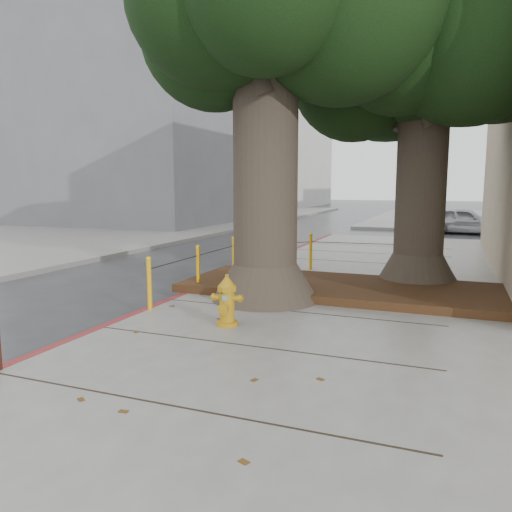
# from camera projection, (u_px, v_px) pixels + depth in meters

# --- Properties ---
(ground) EXTENTS (140.00, 140.00, 0.00)m
(ground) POSITION_uv_depth(u_px,v_px,m) (218.00, 352.00, 6.99)
(ground) COLOR #28282B
(ground) RESTS_ON ground
(sidewalk_far) EXTENTS (16.00, 20.00, 0.15)m
(sidewalk_far) POSITION_uv_depth(u_px,v_px,m) (503.00, 219.00, 32.40)
(sidewalk_far) COLOR slate
(sidewalk_far) RESTS_ON ground
(sidewalk_opposite) EXTENTS (14.00, 60.00, 0.15)m
(sidewalk_opposite) POSITION_uv_depth(u_px,v_px,m) (25.00, 238.00, 21.28)
(sidewalk_opposite) COLOR slate
(sidewalk_opposite) RESTS_ON ground
(curb_red) EXTENTS (0.14, 26.00, 0.16)m
(curb_red) POSITION_uv_depth(u_px,v_px,m) (182.00, 298.00, 10.01)
(curb_red) COLOR maroon
(curb_red) RESTS_ON ground
(planter_bed) EXTENTS (6.40, 2.60, 0.16)m
(planter_bed) POSITION_uv_depth(u_px,v_px,m) (340.00, 288.00, 10.22)
(planter_bed) COLOR black
(planter_bed) RESTS_ON sidewalk_main
(building_far_grey) EXTENTS (12.00, 16.00, 12.00)m
(building_far_grey) POSITION_uv_depth(u_px,v_px,m) (156.00, 126.00, 31.84)
(building_far_grey) COLOR slate
(building_far_grey) RESTS_ON ground
(building_far_white) EXTENTS (12.00, 18.00, 15.00)m
(building_far_white) POSITION_uv_depth(u_px,v_px,m) (258.00, 136.00, 53.53)
(building_far_white) COLOR silver
(building_far_white) RESTS_ON ground
(tree_near) EXTENTS (4.50, 3.80, 7.68)m
(tree_near) POSITION_uv_depth(u_px,v_px,m) (286.00, 10.00, 8.80)
(tree_near) COLOR #4C3F33
(tree_near) RESTS_ON sidewalk_main
(tree_far) EXTENTS (4.50, 3.80, 7.17)m
(tree_far) POSITION_uv_depth(u_px,v_px,m) (445.00, 52.00, 10.21)
(tree_far) COLOR #4C3F33
(tree_far) RESTS_ON sidewalk_main
(bollard_ring) EXTENTS (3.79, 5.39, 0.95)m
(bollard_ring) POSITION_uv_depth(u_px,v_px,m) (268.00, 259.00, 11.24)
(bollard_ring) COLOR #FEB20E
(bollard_ring) RESTS_ON sidewalk_main
(fire_hydrant) EXTENTS (0.43, 0.39, 0.81)m
(fire_hydrant) POSITION_uv_depth(u_px,v_px,m) (227.00, 301.00, 7.72)
(fire_hydrant) COLOR #C99014
(fire_hydrant) RESTS_ON sidewalk_main
(car_silver) EXTENTS (3.81, 1.86, 1.25)m
(car_silver) POSITION_uv_depth(u_px,v_px,m) (465.00, 221.00, 23.52)
(car_silver) COLOR #B3B4B9
(car_silver) RESTS_ON ground
(car_dark) EXTENTS (2.35, 4.69, 1.31)m
(car_dark) POSITION_uv_depth(u_px,v_px,m) (188.00, 214.00, 28.56)
(car_dark) COLOR black
(car_dark) RESTS_ON ground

